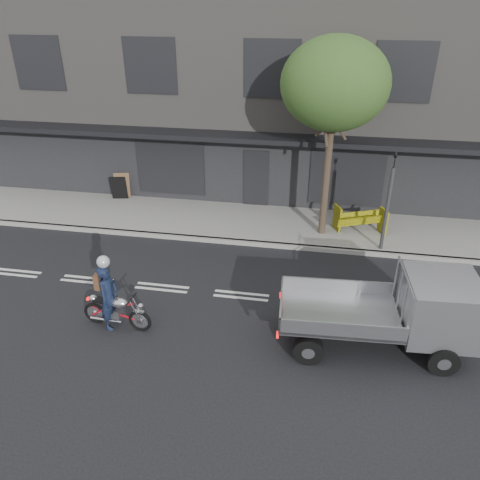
% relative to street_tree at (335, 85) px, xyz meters
% --- Properties ---
extents(ground, '(80.00, 80.00, 0.00)m').
position_rel_street_tree_xyz_m(ground, '(-2.20, -4.20, -5.28)').
color(ground, black).
rests_on(ground, ground).
extents(sidewalk, '(32.00, 3.20, 0.15)m').
position_rel_street_tree_xyz_m(sidewalk, '(-2.20, 0.50, -5.20)').
color(sidewalk, gray).
rests_on(sidewalk, ground).
extents(kerb, '(32.00, 0.20, 0.15)m').
position_rel_street_tree_xyz_m(kerb, '(-2.20, -1.10, -5.20)').
color(kerb, gray).
rests_on(kerb, ground).
extents(building_main, '(26.00, 10.00, 8.00)m').
position_rel_street_tree_xyz_m(building_main, '(-2.20, 7.10, -1.28)').
color(building_main, slate).
rests_on(building_main, ground).
extents(street_tree, '(3.40, 3.40, 6.74)m').
position_rel_street_tree_xyz_m(street_tree, '(0.00, 0.00, 0.00)').
color(street_tree, '#382B21').
rests_on(street_tree, ground).
extents(traffic_light_pole, '(0.12, 0.12, 3.50)m').
position_rel_street_tree_xyz_m(traffic_light_pole, '(2.00, -0.85, -3.63)').
color(traffic_light_pole, '#2D2D30').
rests_on(traffic_light_pole, ground).
extents(motorcycle, '(1.92, 0.56, 0.99)m').
position_rel_street_tree_xyz_m(motorcycle, '(-5.15, -6.14, -4.77)').
color(motorcycle, black).
rests_on(motorcycle, ground).
extents(rider, '(0.49, 0.69, 1.81)m').
position_rel_street_tree_xyz_m(rider, '(-5.30, -6.14, -4.37)').
color(rider, '#131D36').
rests_on(rider, ground).
extents(flatbed_ute, '(4.62, 2.10, 2.10)m').
position_rel_street_tree_xyz_m(flatbed_ute, '(2.35, -5.68, -4.08)').
color(flatbed_ute, black).
rests_on(flatbed_ute, ground).
extents(construction_barrier, '(1.85, 1.31, 0.96)m').
position_rel_street_tree_xyz_m(construction_barrier, '(1.32, 0.10, -4.65)').
color(construction_barrier, '#FDF60D').
rests_on(construction_barrier, sidewalk).
extents(sandwich_board, '(0.72, 0.56, 1.02)m').
position_rel_street_tree_xyz_m(sandwich_board, '(-8.34, 1.63, -4.62)').
color(sandwich_board, black).
rests_on(sandwich_board, sidewalk).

